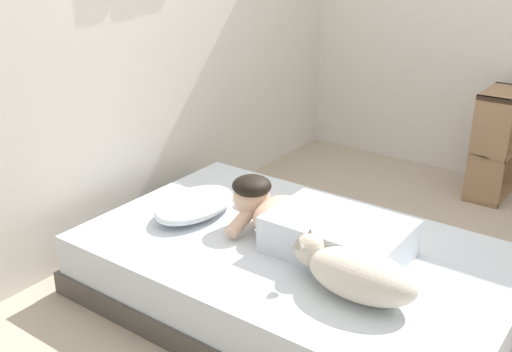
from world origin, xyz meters
name	(u,v)px	position (x,y,z in m)	size (l,w,h in m)	color
ground_plane	(352,292)	(0.00, 0.00, 0.00)	(11.93, 11.93, 0.00)	tan
back_wall	(138,22)	(0.00, 1.44, 1.25)	(3.96, 0.12, 2.50)	silver
side_wall_right	(471,4)	(2.03, 0.20, 1.25)	(0.10, 5.79, 2.50)	silver
bed	(296,274)	(-0.25, 0.19, 0.16)	(1.31, 2.10, 0.33)	#4C4742
pillow	(195,205)	(-0.28, 0.81, 0.39)	(0.52, 0.32, 0.11)	silver
person_lying	(313,225)	(-0.21, 0.13, 0.44)	(0.43, 0.92, 0.27)	silver
dog	(355,272)	(-0.47, -0.23, 0.43)	(0.26, 0.57, 0.21)	beige
coffee_cup	(250,197)	(-0.01, 0.65, 0.37)	(0.12, 0.09, 0.07)	white
cell_phone	(373,263)	(-0.20, -0.19, 0.33)	(0.07, 0.14, 0.01)	black
bookshelf	(496,145)	(1.66, -0.21, 0.38)	(0.45, 0.24, 0.75)	#997251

